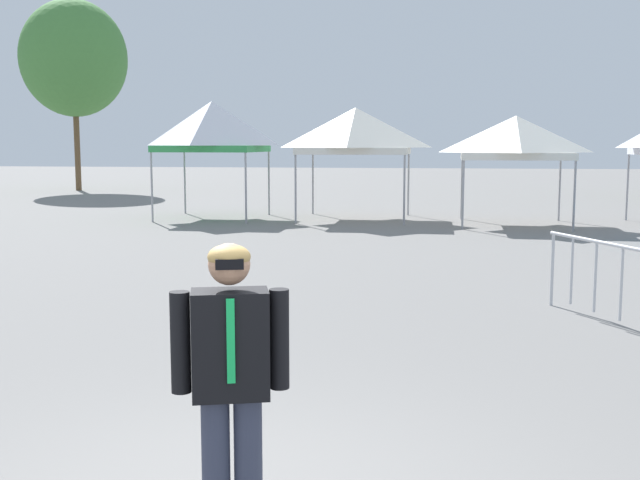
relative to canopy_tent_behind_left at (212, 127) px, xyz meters
The scene contains 6 objects.
canopy_tent_behind_left is the anchor object (origin of this frame).
canopy_tent_far_left 4.42m from the canopy_tent_behind_left, ahead, with size 3.33×3.33×3.41m.
canopy_tent_right_of_center 9.11m from the canopy_tent_behind_left, ahead, with size 3.13×3.13×3.10m.
person_foreground 20.15m from the canopy_tent_behind_left, 73.64° to the right, with size 0.63×0.35×1.78m.
tree_behind_tents_right 17.28m from the canopy_tent_behind_left, 129.35° to the left, with size 5.16×5.16×9.31m.
crowd_barrier_mid_lot 15.82m from the canopy_tent_behind_left, 55.51° to the right, with size 0.91×1.94×1.08m.
Camera 1 is at (1.24, -4.43, 2.31)m, focal length 43.22 mm.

